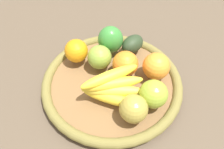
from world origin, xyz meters
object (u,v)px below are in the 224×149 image
Objects in this scene: orange_0 at (156,66)px; orange_2 at (76,51)px; avocado at (133,44)px; apple_1 at (100,57)px; banana_bunch at (112,87)px; apple_0 at (134,109)px; bell_pepper at (110,40)px; apple_2 at (153,94)px; orange_1 at (125,64)px.

orange_2 is (-0.04, -0.25, -0.00)m from orange_0.
avocado is 1.11× the size of apple_1.
apple_0 is at bearing 46.65° from banana_bunch.
bell_pepper is at bearing -121.88° from orange_0.
orange_0 reaches higher than apple_0.
banana_bunch is 2.35× the size of apple_0.
bell_pepper is (-0.18, -0.03, 0.01)m from banana_bunch.
banana_bunch is 0.18m from orange_2.
apple_0 is at bearing 45.56° from orange_2.
orange_0 is 0.86× the size of bell_pepper.
bell_pepper reaches higher than apple_0.
apple_2 is at bearing 18.94° from avocado.
banana_bunch is at bearing -16.86° from orange_1.
banana_bunch is 2.27× the size of orange_1.
bell_pepper is 0.11m from orange_1.
orange_2 is (0.06, -0.17, 0.01)m from avocado.
orange_0 is 0.17m from bell_pepper.
apple_1 is at bearing -154.63° from banana_bunch.
bell_pepper reaches higher than avocado.
orange_0 is at bearing 81.55° from orange_2.
orange_0 reaches higher than banana_bunch.
orange_2 is (-0.13, -0.13, -0.00)m from banana_bunch.
orange_1 is at bearing 76.68° from orange_2.
apple_1 is (0.07, -0.02, -0.01)m from bell_pepper.
apple_0 is at bearing -20.06° from orange_0.
orange_0 is at bearing 159.94° from apple_0.
apple_0 and apple_1 have the same top height.
orange_2 is at bearing -134.96° from banana_bunch.
banana_bunch is at bearing -133.35° from apple_0.
avocado is at bearing 130.94° from apple_1.
banana_bunch reaches higher than apple_0.
orange_0 is at bearing 135.84° from bell_pepper.
bell_pepper is at bearing 162.06° from apple_1.
apple_0 is 0.07m from apple_2.
banana_bunch is at bearing 86.63° from bell_pepper.
orange_2 is at bearing -134.44° from apple_0.
orange_0 is at bearing 90.29° from orange_1.
avocado is (-0.10, -0.08, -0.01)m from orange_0.
apple_0 is 0.25m from avocado.
orange_2 is 0.95× the size of orange_1.
bell_pepper is 1.26× the size of apple_1.
orange_2 reaches higher than avocado.
orange_2 is (-0.19, -0.19, -0.00)m from apple_0.
apple_2 is (0.01, 0.11, 0.00)m from banana_bunch.
orange_0 is 0.13m from avocado.
orange_1 is 1.04× the size of apple_1.
apple_0 reaches higher than orange_2.
apple_1 is at bearing 59.78° from bell_pepper.
orange_1 is (-0.10, -0.08, -0.00)m from apple_2.
bell_pepper reaches higher than banana_bunch.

